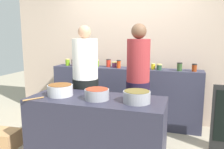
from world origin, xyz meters
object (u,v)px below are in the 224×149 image
Objects in this scene: preserve_jar_5 at (109,63)px; preserve_jar_7 at (119,64)px; preserve_jar_0 at (68,62)px; preserve_jar_9 at (153,66)px; preserve_jar_3 at (92,62)px; bread_crate at (5,140)px; preserve_jar_11 at (180,67)px; preserve_jar_8 at (140,66)px; cooking_pot_left at (60,90)px; preserve_jar_12 at (194,68)px; cooking_pot_center at (97,94)px; wooden_spoon at (33,99)px; preserve_jar_10 at (159,67)px; preserve_jar_2 at (85,63)px; preserve_jar_6 at (114,65)px; cooking_pot_right at (137,97)px; preserve_jar_4 at (97,63)px; preserve_jar_1 at (74,63)px; cook_in_cap at (138,92)px; cook_with_tongs at (86,90)px.

preserve_jar_5 and preserve_jar_7 have the same top height.
preserve_jar_9 is at bearing -0.26° from preserve_jar_0.
bread_crate is at bearing -116.59° from preserve_jar_3.
preserve_jar_8 is at bearing 175.58° from preserve_jar_11.
preserve_jar_12 is at bearing 39.27° from cooking_pot_left.
preserve_jar_11 reaches higher than cooking_pot_center.
preserve_jar_11 reaches higher than wooden_spoon.
preserve_jar_8 is 0.68m from preserve_jar_11.
preserve_jar_3 is 1.29m from preserve_jar_10.
preserve_jar_8 reaches higher than cooking_pot_left.
preserve_jar_11 is 1.67m from cooking_pot_center.
preserve_jar_11 is (1.76, -0.13, 0.01)m from preserve_jar_2.
preserve_jar_9 is (0.71, -0.04, 0.00)m from preserve_jar_6.
preserve_jar_6 is 0.32× the size of cooking_pot_right.
preserve_jar_4 is 1.13× the size of preserve_jar_8.
preserve_jar_9 is at bearing 53.89° from wooden_spoon.
preserve_jar_12 is at bearing 40.98° from wooden_spoon.
preserve_jar_3 reaches higher than preserve_jar_12.
preserve_jar_8 is at bearing 5.96° from preserve_jar_7.
preserve_jar_0 is 1.85m from cooking_pot_center.
preserve_jar_1 is at bearing 179.57° from preserve_jar_11.
preserve_jar_0 is at bearing 153.06° from cook_in_cap.
preserve_jar_6 is at bearing 146.44° from preserve_jar_7.
preserve_jar_2 is at bearing 176.25° from preserve_jar_5.
cooking_pot_center is at bearing -55.61° from cook_with_tongs.
preserve_jar_8 is 1.46m from cooking_pot_center.
preserve_jar_12 is (1.84, -0.12, -0.01)m from preserve_jar_3.
cooking_pot_left is 1.02× the size of cooking_pot_right.
preserve_jar_10 is 0.27× the size of bread_crate.
preserve_jar_4 is at bearing 177.37° from preserve_jar_12.
preserve_jar_0 is 1.75m from wooden_spoon.
preserve_jar_10 is (1.43, -0.13, -0.00)m from preserve_jar_2.
preserve_jar_7 is at bearing 67.97° from cook_with_tongs.
preserve_jar_0 reaches higher than cooking_pot_left.
preserve_jar_0 is at bearing 179.99° from preserve_jar_8.
preserve_jar_9 reaches higher than cooking_pot_center.
wooden_spoon is 0.14× the size of cook_in_cap.
preserve_jar_9 is 0.67m from preserve_jar_12.
preserve_jar_6 is at bearing -9.50° from preserve_jar_5.
preserve_jar_12 is at bearing 43.62° from cook_in_cap.
preserve_jar_0 reaches higher than preserve_jar_12.
preserve_jar_8 is (0.59, -0.05, -0.02)m from preserve_jar_5.
preserve_jar_3 is 0.43× the size of cooking_pot_left.
cook_with_tongs is at bearing -130.29° from preserve_jar_8.
cooking_pot_right is at bearing -53.83° from preserve_jar_4.
preserve_jar_2 is (0.32, 0.08, -0.01)m from preserve_jar_0.
preserve_jar_9 is 0.12m from preserve_jar_10.
preserve_jar_2 reaches higher than preserve_jar_6.
preserve_jar_5 reaches higher than preserve_jar_9.
bread_crate is at bearing -151.68° from preserve_jar_12.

